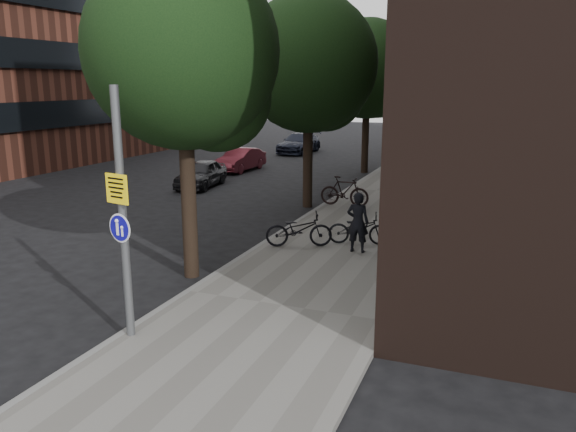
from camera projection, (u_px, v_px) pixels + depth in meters
The scene contains 15 objects.
ground at pixel (187, 386), 8.75m from camera, with size 120.00×120.00×0.00m, color black.
sidewalk at pixel (361, 231), 17.71m from camera, with size 4.50×60.00×0.12m, color slate.
curb_edge at pixel (294, 224), 18.51m from camera, with size 0.15×60.00×0.13m, color slate.
street_tree_near at pixel (189, 60), 12.67m from camera, with size 4.40×4.40×7.50m.
street_tree_mid at pixel (312, 69), 20.37m from camera, with size 5.00×5.00×7.80m.
street_tree_far at pixel (369, 73), 28.52m from camera, with size 5.00×5.00×7.80m.
signpost at pixel (123, 215), 9.77m from camera, with size 0.51×0.15×4.47m.
pedestrian at pixel (358, 222), 15.14m from camera, with size 0.60×0.40×1.66m, color black.
parked_bike_facade_near at pixel (359, 228), 15.96m from camera, with size 0.61×1.75×0.92m, color black.
parked_bike_facade_far at pixel (408, 232), 15.38m from camera, with size 0.48×1.69×1.02m, color black.
parked_bike_curb_near at pixel (299, 229), 15.73m from camera, with size 0.65×1.86×0.98m, color black.
parked_bike_curb_far at pixel (345, 191), 20.91m from camera, with size 0.52×1.85×1.11m, color black.
parked_car_near at pixel (201, 174), 25.39m from camera, with size 1.44×3.58×1.22m, color black.
parked_car_mid at pixel (240, 160), 30.02m from camera, with size 1.27×3.65×1.20m, color maroon.
parked_car_far at pixel (299, 143), 37.71m from camera, with size 1.85×4.56×1.32m, color black.
Camera 1 is at (4.35, -6.78, 4.62)m, focal length 35.00 mm.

